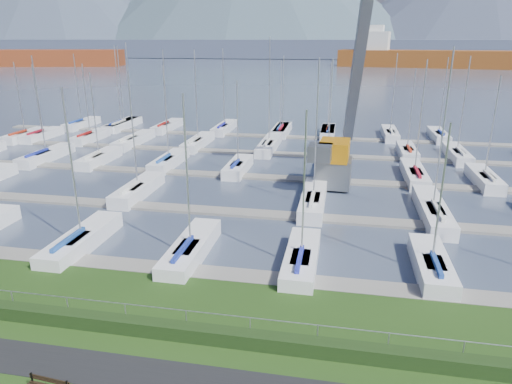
# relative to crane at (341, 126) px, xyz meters

# --- Properties ---
(path) EXTENTS (160.00, 2.00, 0.04)m
(path) POSITION_rel_crane_xyz_m (-5.44, -28.38, -5.32)
(path) COLOR black
(path) RESTS_ON grass
(water) EXTENTS (800.00, 540.00, 0.20)m
(water) POSITION_rel_crane_xyz_m (-5.44, 234.62, -5.73)
(water) COLOR #414B60
(hedge) EXTENTS (80.00, 0.70, 0.70)m
(hedge) POSITION_rel_crane_xyz_m (-5.44, -25.78, -4.98)
(hedge) COLOR #1D3212
(hedge) RESTS_ON grass
(fence) EXTENTS (80.00, 0.04, 0.04)m
(fence) POSITION_rel_crane_xyz_m (-5.44, -25.38, -4.13)
(fence) COLOR #999DA1
(fence) RESTS_ON grass
(foothill) EXTENTS (900.00, 80.00, 12.00)m
(foothill) POSITION_rel_crane_xyz_m (-5.44, 304.62, 0.67)
(foothill) COLOR #454F66
(foothill) RESTS_ON water
(docks) EXTENTS (90.00, 41.60, 0.25)m
(docks) POSITION_rel_crane_xyz_m (-5.44, 0.62, -5.55)
(docks) COLOR #65635F
(docks) RESTS_ON water
(crane) EXTENTS (5.19, 13.29, 22.35)m
(crane) POSITION_rel_crane_xyz_m (0.00, 0.00, 0.00)
(crane) COLOR slate
(crane) RESTS_ON water
(cargo_ship_west) EXTENTS (99.81, 38.92, 21.50)m
(cargo_ship_west) POSITION_rel_crane_xyz_m (-163.35, 167.70, -1.78)
(cargo_ship_west) COLOR maroon
(cargo_ship_west) RESTS_ON water
(cargo_ship_mid) EXTENTS (109.13, 35.12, 21.50)m
(cargo_ship_mid) POSITION_rel_crane_xyz_m (46.16, 193.95, -1.86)
(cargo_ship_mid) COLOR brown
(cargo_ship_mid) RESTS_ON water
(sailboat_fleet) EXTENTS (76.03, 50.52, 13.74)m
(sailboat_fleet) POSITION_rel_crane_xyz_m (-8.20, 5.21, 0.11)
(sailboat_fleet) COLOR #A22815
(sailboat_fleet) RESTS_ON water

